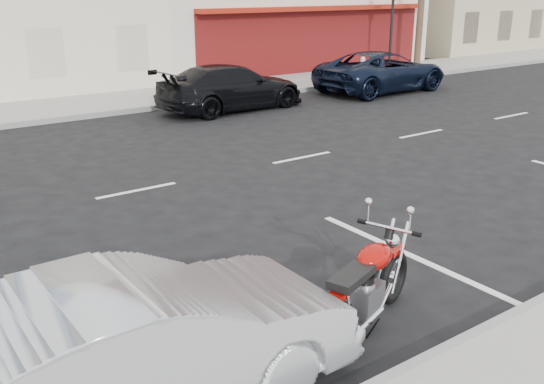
{
  "coord_description": "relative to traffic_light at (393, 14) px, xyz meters",
  "views": [
    {
      "loc": [
        -6.27,
        -10.33,
        3.68
      ],
      "look_at": [
        -1.33,
        -3.47,
        0.8
      ],
      "focal_mm": 40.0,
      "sensor_mm": 36.0,
      "label": 1
    }
  ],
  "objects": [
    {
      "name": "traffic_light",
      "position": [
        0.0,
        0.0,
        0.0
      ],
      "size": [
        0.26,
        0.3,
        3.8
      ],
      "color": "black",
      "rests_on": "sidewalk_far"
    },
    {
      "name": "fire_hydrant",
      "position": [
        -1.5,
        0.17,
        -2.03
      ],
      "size": [
        0.2,
        0.2,
        0.72
      ],
      "color": "beige",
      "rests_on": "sidewalk_far"
    },
    {
      "name": "sedan_silver",
      "position": [
        -18.08,
        -14.28,
        -1.87
      ],
      "size": [
        4.16,
        1.46,
        1.37
      ],
      "primitive_type": "imported",
      "rotation": [
        0.0,
        0.0,
        1.57
      ],
      "color": "#A5A7AD",
      "rests_on": "ground"
    },
    {
      "name": "suv_far",
      "position": [
        -3.5,
        -2.92,
        -1.83
      ],
      "size": [
        5.37,
        2.66,
        1.46
      ],
      "primitive_type": "imported",
      "rotation": [
        0.0,
        0.0,
        1.62
      ],
      "color": "black",
      "rests_on": "ground"
    },
    {
      "name": "car_far",
      "position": [
        -9.81,
        -2.65,
        -1.85
      ],
      "size": [
        4.99,
        2.3,
        1.41
      ],
      "primitive_type": "imported",
      "rotation": [
        0.0,
        0.0,
        1.64
      ],
      "color": "black",
      "rests_on": "ground"
    },
    {
      "name": "ground",
      "position": [
        -13.5,
        -8.33,
        -2.56
      ],
      "size": [
        120.0,
        120.0,
        0.0
      ],
      "primitive_type": "plane",
      "color": "black",
      "rests_on": "ground"
    },
    {
      "name": "motorcycle",
      "position": [
        -14.69,
        -14.15,
        -2.06
      ],
      "size": [
        2.07,
        0.97,
        1.08
      ],
      "rotation": [
        0.0,
        0.0,
        0.34
      ],
      "color": "black",
      "rests_on": "ground"
    }
  ]
}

